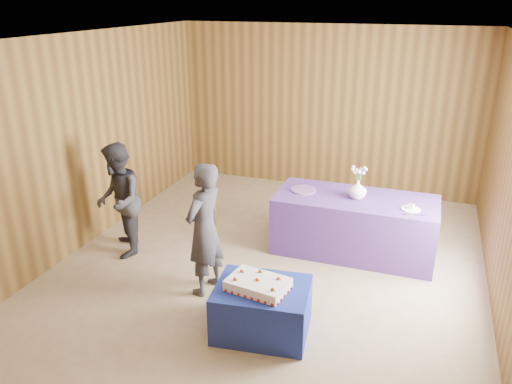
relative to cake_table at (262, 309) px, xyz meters
The scene contains 13 objects.
ground 1.24m from the cake_table, 105.42° to the left, with size 6.00×6.00×0.00m, color tan.
room_shell 1.97m from the cake_table, 105.42° to the left, with size 5.04×6.04×2.72m.
cake_table is the anchor object (origin of this frame).
serving_table 2.05m from the cake_table, 73.81° to the left, with size 2.00×0.90×0.75m, color #5B348F.
sheet_cake 0.31m from the cake_table, 124.42° to the right, with size 0.64×0.48×0.14m.
vase 2.13m from the cake_table, 73.57° to the left, with size 0.23×0.23×0.24m, color silver.
flower_spray 2.21m from the cake_table, 73.57° to the left, with size 0.20×0.20×0.15m.
platter 2.05m from the cake_table, 93.22° to the left, with size 0.33×0.33×0.02m, color #7A52A5.
plate 2.25m from the cake_table, 55.68° to the left, with size 0.22×0.22×0.01m, color white.
cake_slice 2.26m from the cake_table, 55.66° to the left, with size 0.08×0.07×0.08m.
knife 2.14m from the cake_table, 52.31° to the left, with size 0.26×0.02×0.00m, color #B9B9BE.
guest_left 1.09m from the cake_table, 149.28° to the left, with size 0.55×0.36×1.50m, color #33323B.
guest_right 2.45m from the cake_table, 157.13° to the left, with size 0.71×0.55×1.46m, color #2F2E37.
Camera 1 is at (1.64, -5.05, 3.11)m, focal length 35.00 mm.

